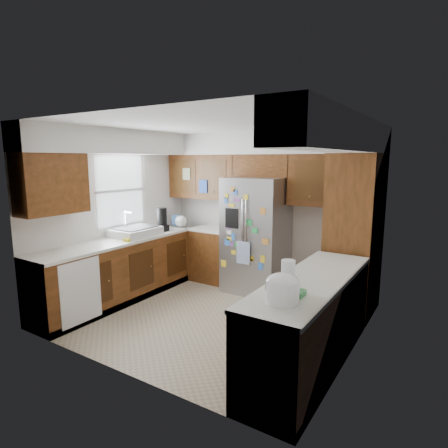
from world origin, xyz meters
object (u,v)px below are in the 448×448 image
(pantry, at_px, (354,235))
(paper_towel, at_px, (288,275))
(rice_cooker, at_px, (283,288))
(fridge, at_px, (256,235))

(pantry, height_order, paper_towel, pantry)
(pantry, bearing_deg, rice_cooker, -90.01)
(pantry, relative_size, fridge, 1.19)
(fridge, relative_size, paper_towel, 6.51)
(paper_towel, bearing_deg, rice_cooker, -75.69)
(fridge, xyz_separation_m, rice_cooker, (1.50, -2.42, 0.15))
(rice_cooker, distance_m, paper_towel, 0.30)
(rice_cooker, xyz_separation_m, paper_towel, (-0.07, 0.29, 0.01))
(pantry, xyz_separation_m, rice_cooker, (-0.00, -2.36, -0.03))
(pantry, relative_size, rice_cooker, 7.54)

